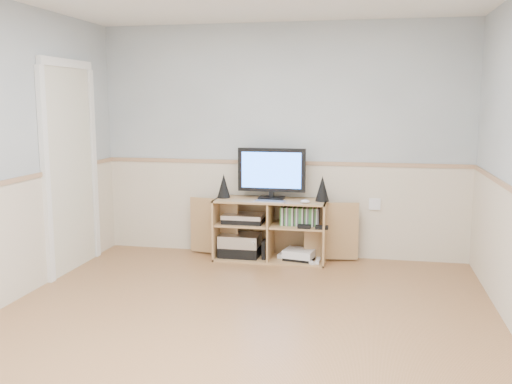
# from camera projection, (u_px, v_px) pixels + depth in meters

# --- Properties ---
(room) EXTENTS (4.04, 4.54, 2.54)m
(room) POSITION_uv_depth(u_px,v_px,m) (229.00, 166.00, 4.10)
(room) COLOR #A6744A
(room) RESTS_ON ground
(media_cabinet) EXTENTS (1.84, 0.44, 0.65)m
(media_cabinet) POSITION_uv_depth(u_px,v_px,m) (271.00, 228.00, 6.11)
(media_cabinet) COLOR tan
(media_cabinet) RESTS_ON floor
(monitor) EXTENTS (0.72, 0.18, 0.54)m
(monitor) POSITION_uv_depth(u_px,v_px,m) (272.00, 172.00, 6.01)
(monitor) COLOR black
(monitor) RESTS_ON media_cabinet
(speaker_left) EXTENTS (0.14, 0.14, 0.26)m
(speaker_left) POSITION_uv_depth(u_px,v_px,m) (224.00, 186.00, 6.11)
(speaker_left) COLOR black
(speaker_left) RESTS_ON media_cabinet
(speaker_right) EXTENTS (0.14, 0.14, 0.27)m
(speaker_right) POSITION_uv_depth(u_px,v_px,m) (322.00, 188.00, 5.91)
(speaker_right) COLOR black
(speaker_right) RESTS_ON media_cabinet
(keyboard) EXTENTS (0.32, 0.15, 0.01)m
(keyboard) POSITION_uv_depth(u_px,v_px,m) (270.00, 201.00, 5.87)
(keyboard) COLOR silver
(keyboard) RESTS_ON media_cabinet
(mouse) EXTENTS (0.10, 0.07, 0.04)m
(mouse) POSITION_uv_depth(u_px,v_px,m) (305.00, 201.00, 5.80)
(mouse) COLOR white
(mouse) RESTS_ON media_cabinet
(av_components) EXTENTS (0.51, 0.32, 0.47)m
(av_components) POSITION_uv_depth(u_px,v_px,m) (241.00, 238.00, 6.14)
(av_components) COLOR black
(av_components) RESTS_ON media_cabinet
(game_consoles) EXTENTS (0.46, 0.32, 0.11)m
(game_consoles) POSITION_uv_depth(u_px,v_px,m) (299.00, 255.00, 6.03)
(game_consoles) COLOR white
(game_consoles) RESTS_ON media_cabinet
(game_cases) EXTENTS (0.40, 0.14, 0.19)m
(game_cases) POSITION_uv_depth(u_px,v_px,m) (300.00, 216.00, 5.96)
(game_cases) COLOR #3F8C3F
(game_cases) RESTS_ON media_cabinet
(wall_outlet) EXTENTS (0.12, 0.03, 0.12)m
(wall_outlet) POSITION_uv_depth(u_px,v_px,m) (375.00, 204.00, 6.04)
(wall_outlet) COLOR white
(wall_outlet) RESTS_ON wall_back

